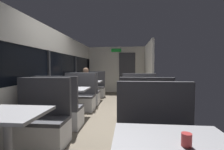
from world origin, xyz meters
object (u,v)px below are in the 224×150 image
(bench_mid_window_facing_end, at_px, (59,112))
(dining_table_rear_aisle, at_px, (142,95))
(dining_table_mid_window, at_px, (70,92))
(bench_near_window_facing_entry, at_px, (40,124))
(seated_passenger, at_px, (86,88))
(coffee_cup_primary, at_px, (187,140))
(bench_far_window_facing_end, at_px, (85,95))
(bench_rear_aisle_facing_entry, at_px, (140,102))
(bench_mid_window_facing_entry, at_px, (79,99))
(bench_far_window_facing_entry, at_px, (94,89))
(dining_table_near_window, at_px, (7,120))
(bench_front_aisle_facing_entry, at_px, (156,148))
(dining_table_far_window, at_px, (90,84))
(bench_rear_aisle_facing_end, at_px, (145,118))

(bench_mid_window_facing_end, distance_m, dining_table_rear_aisle, 1.88)
(dining_table_mid_window, bearing_deg, bench_near_window_facing_entry, -90.00)
(seated_passenger, relative_size, coffee_cup_primary, 14.00)
(dining_table_mid_window, distance_m, coffee_cup_primary, 3.35)
(bench_far_window_facing_end, distance_m, bench_rear_aisle_facing_entry, 2.02)
(dining_table_mid_window, height_order, seated_passenger, seated_passenger)
(bench_mid_window_facing_end, xyz_separation_m, seated_passenger, (0.00, 2.21, 0.21))
(bench_rear_aisle_facing_entry, relative_size, coffee_cup_primary, 12.22)
(bench_near_window_facing_entry, height_order, bench_far_window_facing_end, same)
(bench_mid_window_facing_entry, height_order, bench_far_window_facing_entry, same)
(bench_near_window_facing_entry, distance_m, dining_table_mid_window, 1.47)
(bench_near_window_facing_entry, height_order, bench_mid_window_facing_entry, same)
(bench_rear_aisle_facing_entry, distance_m, coffee_cup_primary, 3.32)
(bench_near_window_facing_entry, bearing_deg, bench_far_window_facing_end, 90.00)
(dining_table_near_window, xyz_separation_m, seated_passenger, (0.00, 3.64, -0.10))
(dining_table_rear_aisle, distance_m, coffee_cup_primary, 2.60)
(dining_table_mid_window, bearing_deg, bench_front_aisle_facing_entry, -48.66)
(bench_near_window_facing_entry, relative_size, dining_table_far_window, 1.22)
(bench_mid_window_facing_entry, bearing_deg, dining_table_far_window, 90.00)
(dining_table_mid_window, xyz_separation_m, bench_far_window_facing_end, (0.00, 1.43, -0.31))
(dining_table_mid_window, relative_size, bench_mid_window_facing_end, 0.82)
(bench_front_aisle_facing_entry, distance_m, bench_rear_aisle_facing_entry, 2.53)
(dining_table_mid_window, relative_size, bench_rear_aisle_facing_end, 0.82)
(dining_table_mid_window, xyz_separation_m, coffee_cup_primary, (1.85, -2.79, 0.15))
(bench_mid_window_facing_entry, xyz_separation_m, dining_table_rear_aisle, (1.79, -0.90, 0.31))
(bench_near_window_facing_entry, relative_size, bench_rear_aisle_facing_entry, 1.00)
(bench_near_window_facing_entry, bearing_deg, bench_front_aisle_facing_entry, -18.53)
(bench_rear_aisle_facing_end, bearing_deg, bench_mid_window_facing_entry, 138.23)
(bench_far_window_facing_end, xyz_separation_m, bench_far_window_facing_entry, (0.00, 1.40, 0.00))
(dining_table_mid_window, height_order, bench_far_window_facing_entry, bench_far_window_facing_entry)
(seated_passenger, bearing_deg, dining_table_mid_window, -90.00)
(bench_far_window_facing_end, bearing_deg, dining_table_far_window, 90.00)
(dining_table_near_window, bearing_deg, coffee_cup_primary, -19.54)
(bench_far_window_facing_end, height_order, bench_front_aisle_facing_entry, same)
(dining_table_rear_aisle, distance_m, seated_passenger, 2.48)
(bench_front_aisle_facing_entry, bearing_deg, dining_table_near_window, -176.82)
(bench_mid_window_facing_entry, bearing_deg, coffee_cup_primary, -62.06)
(dining_table_far_window, bearing_deg, coffee_cup_primary, -69.40)
(bench_near_window_facing_entry, height_order, coffee_cup_primary, bench_near_window_facing_entry)
(dining_table_near_window, relative_size, bench_rear_aisle_facing_entry, 0.82)
(dining_table_near_window, height_order, bench_rear_aisle_facing_end, bench_rear_aisle_facing_end)
(dining_table_far_window, distance_m, bench_far_window_facing_end, 0.77)
(dining_table_mid_window, height_order, bench_front_aisle_facing_entry, bench_front_aisle_facing_entry)
(dining_table_mid_window, bearing_deg, bench_far_window_facing_entry, 90.00)
(bench_far_window_facing_end, relative_size, bench_rear_aisle_facing_entry, 1.00)
(bench_mid_window_facing_end, height_order, coffee_cup_primary, bench_mid_window_facing_end)
(dining_table_mid_window, distance_m, bench_mid_window_facing_end, 0.77)
(dining_table_mid_window, height_order, bench_mid_window_facing_entry, bench_mid_window_facing_entry)
(dining_table_mid_window, distance_m, dining_table_rear_aisle, 1.80)
(bench_front_aisle_facing_entry, height_order, seated_passenger, seated_passenger)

